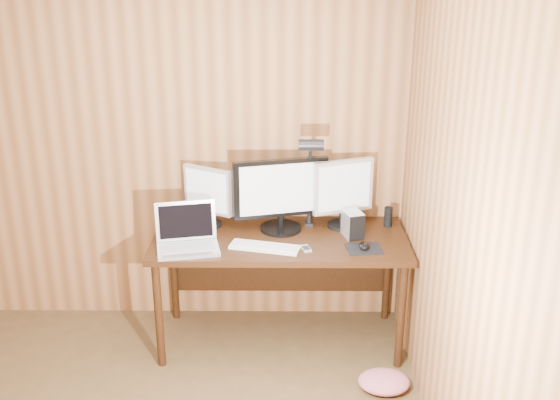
{
  "coord_description": "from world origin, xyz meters",
  "views": [
    {
      "loc": [
        0.96,
        -2.14,
        2.43
      ],
      "look_at": [
        0.93,
        1.58,
        1.02
      ],
      "focal_mm": 42.0,
      "sensor_mm": 36.0,
      "label": 1
    }
  ],
  "objects_px": {
    "keyboard": "(265,247)",
    "speaker": "(388,217)",
    "monitor_right": "(343,191)",
    "laptop": "(187,237)",
    "monitor_center": "(281,194)",
    "mouse": "(364,246)",
    "hard_drive": "(353,224)",
    "desk": "(280,250)",
    "monitor_left": "(208,195)",
    "phone": "(306,249)",
    "desk_lamp": "(310,169)"
  },
  "relations": [
    {
      "from": "desk",
      "to": "keyboard",
      "type": "height_order",
      "value": "keyboard"
    },
    {
      "from": "hard_drive",
      "to": "phone",
      "type": "relative_size",
      "value": 1.65
    },
    {
      "from": "laptop",
      "to": "desk_lamp",
      "type": "distance_m",
      "value": 0.87
    },
    {
      "from": "monitor_right",
      "to": "phone",
      "type": "relative_size",
      "value": 4.32
    },
    {
      "from": "mouse",
      "to": "phone",
      "type": "relative_size",
      "value": 1.0
    },
    {
      "from": "desk_lamp",
      "to": "desk",
      "type": "bearing_deg",
      "value": 175.06
    },
    {
      "from": "desk",
      "to": "mouse",
      "type": "height_order",
      "value": "mouse"
    },
    {
      "from": "keyboard",
      "to": "phone",
      "type": "height_order",
      "value": "keyboard"
    },
    {
      "from": "monitor_left",
      "to": "desk",
      "type": "bearing_deg",
      "value": 15.98
    },
    {
      "from": "keyboard",
      "to": "speaker",
      "type": "height_order",
      "value": "speaker"
    },
    {
      "from": "phone",
      "to": "desk_lamp",
      "type": "xyz_separation_m",
      "value": [
        0.03,
        0.3,
        0.41
      ]
    },
    {
      "from": "phone",
      "to": "speaker",
      "type": "distance_m",
      "value": 0.66
    },
    {
      "from": "mouse",
      "to": "speaker",
      "type": "height_order",
      "value": "speaker"
    },
    {
      "from": "laptop",
      "to": "phone",
      "type": "xyz_separation_m",
      "value": [
        0.72,
        -0.04,
        -0.06
      ]
    },
    {
      "from": "monitor_center",
      "to": "phone",
      "type": "height_order",
      "value": "monitor_center"
    },
    {
      "from": "mouse",
      "to": "speaker",
      "type": "relative_size",
      "value": 0.81
    },
    {
      "from": "monitor_center",
      "to": "hard_drive",
      "type": "xyz_separation_m",
      "value": [
        0.45,
        -0.1,
        -0.17
      ]
    },
    {
      "from": "speaker",
      "to": "laptop",
      "type": "bearing_deg",
      "value": -165.24
    },
    {
      "from": "monitor_left",
      "to": "speaker",
      "type": "xyz_separation_m",
      "value": [
        1.17,
        0.0,
        -0.15
      ]
    },
    {
      "from": "hard_drive",
      "to": "speaker",
      "type": "distance_m",
      "value": 0.3
    },
    {
      "from": "mouse",
      "to": "desk_lamp",
      "type": "distance_m",
      "value": 0.58
    },
    {
      "from": "speaker",
      "to": "mouse",
      "type": "bearing_deg",
      "value": -118.69
    },
    {
      "from": "monitor_right",
      "to": "phone",
      "type": "xyz_separation_m",
      "value": [
        -0.25,
        -0.36,
        -0.24
      ]
    },
    {
      "from": "monitor_center",
      "to": "speaker",
      "type": "distance_m",
      "value": 0.73
    },
    {
      "from": "mouse",
      "to": "hard_drive",
      "type": "relative_size",
      "value": 0.61
    },
    {
      "from": "monitor_left",
      "to": "mouse",
      "type": "height_order",
      "value": "monitor_left"
    },
    {
      "from": "keyboard",
      "to": "phone",
      "type": "bearing_deg",
      "value": 10.6
    },
    {
      "from": "laptop",
      "to": "monitor_right",
      "type": "bearing_deg",
      "value": 6.49
    },
    {
      "from": "monitor_left",
      "to": "monitor_right",
      "type": "relative_size",
      "value": 0.88
    },
    {
      "from": "keyboard",
      "to": "speaker",
      "type": "xyz_separation_m",
      "value": [
        0.8,
        0.36,
        0.05
      ]
    },
    {
      "from": "monitor_center",
      "to": "phone",
      "type": "relative_size",
      "value": 5.71
    },
    {
      "from": "monitor_center",
      "to": "mouse",
      "type": "relative_size",
      "value": 5.73
    },
    {
      "from": "monitor_right",
      "to": "monitor_left",
      "type": "bearing_deg",
      "value": 159.03
    },
    {
      "from": "mouse",
      "to": "desk_lamp",
      "type": "bearing_deg",
      "value": 134.7
    },
    {
      "from": "monitor_center",
      "to": "mouse",
      "type": "height_order",
      "value": "monitor_center"
    },
    {
      "from": "monitor_center",
      "to": "monitor_left",
      "type": "relative_size",
      "value": 1.51
    },
    {
      "from": "keyboard",
      "to": "speaker",
      "type": "bearing_deg",
      "value": 37.9
    },
    {
      "from": "desk",
      "to": "monitor_center",
      "type": "bearing_deg",
      "value": 85.1
    },
    {
      "from": "keyboard",
      "to": "hard_drive",
      "type": "height_order",
      "value": "hard_drive"
    },
    {
      "from": "phone",
      "to": "desk_lamp",
      "type": "height_order",
      "value": "desk_lamp"
    },
    {
      "from": "monitor_right",
      "to": "laptop",
      "type": "xyz_separation_m",
      "value": [
        -0.97,
        -0.32,
        -0.18
      ]
    },
    {
      "from": "keyboard",
      "to": "mouse",
      "type": "distance_m",
      "value": 0.6
    },
    {
      "from": "monitor_left",
      "to": "monitor_right",
      "type": "bearing_deg",
      "value": 28.78
    },
    {
      "from": "keyboard",
      "to": "mouse",
      "type": "height_order",
      "value": "mouse"
    },
    {
      "from": "monitor_center",
      "to": "hard_drive",
      "type": "distance_m",
      "value": 0.49
    },
    {
      "from": "desk",
      "to": "monitor_center",
      "type": "relative_size",
      "value": 2.66
    },
    {
      "from": "speaker",
      "to": "monitor_center",
      "type": "bearing_deg",
      "value": -174.52
    },
    {
      "from": "desk",
      "to": "keyboard",
      "type": "xyz_separation_m",
      "value": [
        -0.09,
        -0.24,
        0.13
      ]
    },
    {
      "from": "desk",
      "to": "monitor_left",
      "type": "xyz_separation_m",
      "value": [
        -0.47,
        0.11,
        0.34
      ]
    },
    {
      "from": "monitor_right",
      "to": "speaker",
      "type": "relative_size",
      "value": 3.49
    }
  ]
}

